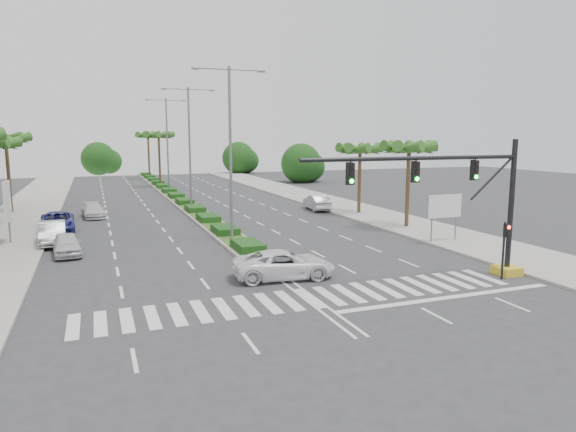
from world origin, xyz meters
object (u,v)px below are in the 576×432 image
at_px(car_parked_a, 67,244).
at_px(car_right, 317,202).
at_px(car_crossing, 284,264).
at_px(car_parked_b, 52,233).
at_px(car_parked_c, 57,222).
at_px(car_parked_d, 93,210).

height_order(car_parked_a, car_right, car_right).
xyz_separation_m(car_parked_a, car_crossing, (10.84, -9.69, 0.05)).
height_order(car_parked_b, car_parked_c, car_parked_b).
bearing_deg(car_crossing, car_parked_a, 54.97).
bearing_deg(car_right, car_parked_c, 13.67).
xyz_separation_m(car_parked_a, car_right, (22.54, 12.47, 0.08)).
xyz_separation_m(car_parked_d, car_crossing, (9.26, -25.05, 0.09)).
distance_m(car_parked_a, car_parked_c, 9.25).
relative_size(car_parked_c, car_right, 1.15).
distance_m(car_parked_d, car_right, 21.16).
bearing_deg(car_right, car_parked_a, 34.70).
distance_m(car_parked_b, car_crossing, 18.02).
height_order(car_crossing, car_right, car_right).
bearing_deg(car_crossing, car_parked_c, 38.99).
bearing_deg(car_parked_b, car_parked_c, 86.86).
height_order(car_parked_b, car_parked_d, car_parked_b).
distance_m(car_parked_b, car_right, 25.13).
xyz_separation_m(car_parked_a, car_parked_b, (-1.06, 3.84, 0.10)).
bearing_deg(car_parked_c, car_parked_d, 64.20).
xyz_separation_m(car_parked_b, car_crossing, (11.90, -13.53, -0.04)).
height_order(car_parked_a, car_parked_b, car_parked_b).
bearing_deg(car_crossing, car_parked_b, 48.09).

